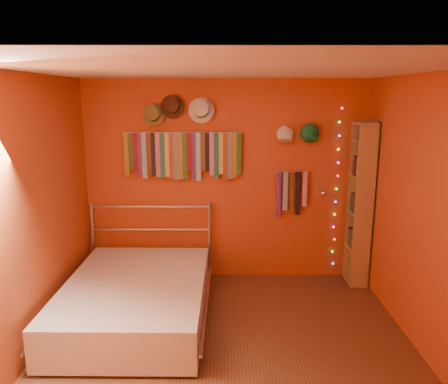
{
  "coord_description": "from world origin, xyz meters",
  "views": [
    {
      "loc": [
        -0.03,
        -3.59,
        2.3
      ],
      "look_at": [
        -0.03,
        0.9,
        1.3
      ],
      "focal_mm": 35.0,
      "sensor_mm": 36.0,
      "label": 1
    }
  ],
  "objects_px": {
    "reading_lamp": "(323,193)",
    "bed": "(136,298)",
    "bookshelf": "(364,204)",
    "tie_rack": "(183,154)"
  },
  "relations": [
    {
      "from": "reading_lamp",
      "to": "bed",
      "type": "distance_m",
      "value": 2.48
    },
    {
      "from": "bookshelf",
      "to": "bed",
      "type": "height_order",
      "value": "bookshelf"
    },
    {
      "from": "tie_rack",
      "to": "reading_lamp",
      "type": "bearing_deg",
      "value": -5.39
    },
    {
      "from": "bed",
      "to": "reading_lamp",
      "type": "bearing_deg",
      "value": 24.21
    },
    {
      "from": "reading_lamp",
      "to": "bookshelf",
      "type": "relative_size",
      "value": 0.14
    },
    {
      "from": "bed",
      "to": "bookshelf",
      "type": "bearing_deg",
      "value": 20.14
    },
    {
      "from": "tie_rack",
      "to": "bookshelf",
      "type": "xyz_separation_m",
      "value": [
        2.19,
        -0.15,
        -0.58
      ]
    },
    {
      "from": "bookshelf",
      "to": "bed",
      "type": "relative_size",
      "value": 0.96
    },
    {
      "from": "bookshelf",
      "to": "bed",
      "type": "distance_m",
      "value": 2.88
    },
    {
      "from": "reading_lamp",
      "to": "bed",
      "type": "relative_size",
      "value": 0.14
    }
  ]
}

